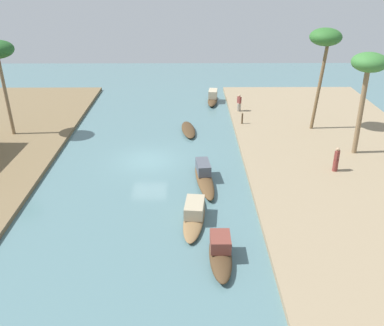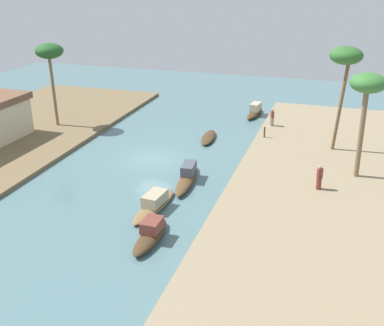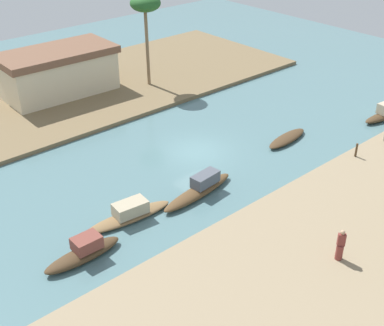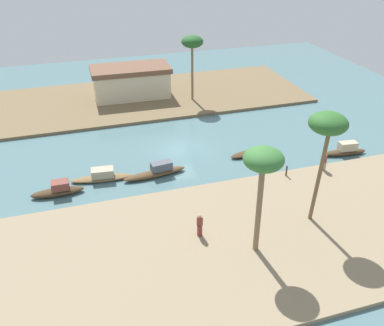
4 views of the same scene
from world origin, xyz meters
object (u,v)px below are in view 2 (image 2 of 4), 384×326
(sampan_near_left_bank, at_px, (208,137))
(sampan_foreground, at_px, (154,203))
(sampan_with_tall_canopy, at_px, (151,234))
(person_on_near_bank, at_px, (272,119))
(mooring_post, at_px, (264,132))
(palm_tree_left_far, at_px, (346,59))
(palm_tree_right_tall, at_px, (49,53))
(person_by_mooring, at_px, (319,179))
(sampan_midstream, at_px, (187,177))
(sampan_downstream_large, at_px, (255,111))
(palm_tree_left_near, at_px, (368,88))

(sampan_near_left_bank, xyz_separation_m, sampan_foreground, (-13.34, -0.34, 0.18))
(sampan_with_tall_canopy, xyz_separation_m, person_on_near_bank, (21.41, -3.18, 0.55))
(mooring_post, bearing_deg, sampan_with_tall_canopy, 170.24)
(sampan_near_left_bank, relative_size, palm_tree_left_far, 0.50)
(sampan_foreground, distance_m, sampan_with_tall_canopy, 3.69)
(mooring_post, bearing_deg, palm_tree_right_tall, 96.80)
(person_by_mooring, bearing_deg, sampan_midstream, 142.91)
(person_by_mooring, distance_m, mooring_post, 10.49)
(sampan_midstream, height_order, palm_tree_left_far, palm_tree_left_far)
(palm_tree_left_far, relative_size, palm_tree_right_tall, 1.09)
(mooring_post, relative_size, palm_tree_right_tall, 0.12)
(sampan_downstream_large, height_order, mooring_post, sampan_downstream_large)
(sampan_midstream, bearing_deg, sampan_foreground, 165.33)
(person_on_near_bank, height_order, mooring_post, person_on_near_bank)
(sampan_with_tall_canopy, distance_m, palm_tree_right_tall, 23.11)
(palm_tree_left_near, xyz_separation_m, palm_tree_left_far, (5.02, 1.55, 0.96))
(palm_tree_left_near, relative_size, palm_tree_right_tall, 0.97)
(sampan_near_left_bank, height_order, mooring_post, mooring_post)
(sampan_foreground, bearing_deg, palm_tree_left_far, -31.39)
(sampan_foreground, height_order, palm_tree_left_far, palm_tree_left_far)
(person_on_near_bank, xyz_separation_m, palm_tree_left_near, (-9.61, -7.34, 5.55))
(palm_tree_left_far, bearing_deg, palm_tree_right_tall, 92.51)
(sampan_near_left_bank, bearing_deg, sampan_downstream_large, -22.91)
(sampan_downstream_large, height_order, palm_tree_right_tall, palm_tree_right_tall)
(person_on_near_bank, height_order, person_by_mooring, person_by_mooring)
(sampan_with_tall_canopy, distance_m, person_by_mooring, 12.06)
(palm_tree_left_near, relative_size, palm_tree_left_far, 0.89)
(palm_tree_left_near, bearing_deg, person_on_near_bank, 37.36)
(mooring_post, height_order, palm_tree_left_near, palm_tree_left_near)
(mooring_post, distance_m, palm_tree_right_tall, 19.85)
(palm_tree_right_tall, bearing_deg, sampan_midstream, -117.32)
(mooring_post, bearing_deg, person_on_near_bank, -1.54)
(sampan_near_left_bank, relative_size, palm_tree_right_tall, 0.54)
(person_by_mooring, bearing_deg, mooring_post, 76.06)
(sampan_near_left_bank, height_order, sampan_with_tall_canopy, sampan_with_tall_canopy)
(sampan_with_tall_canopy, bearing_deg, palm_tree_right_tall, 45.22)
(sampan_near_left_bank, height_order, palm_tree_right_tall, palm_tree_right_tall)
(palm_tree_right_tall, bearing_deg, person_on_near_bank, -73.26)
(sampan_downstream_large, height_order, sampan_with_tall_canopy, sampan_downstream_large)
(palm_tree_right_tall, bearing_deg, palm_tree_left_far, -87.49)
(person_by_mooring, bearing_deg, palm_tree_left_near, 8.99)
(person_on_near_bank, relative_size, mooring_post, 1.71)
(sampan_with_tall_canopy, distance_m, palm_tree_left_near, 16.94)
(person_on_near_bank, height_order, palm_tree_left_near, palm_tree_left_near)
(sampan_with_tall_canopy, bearing_deg, sampan_downstream_large, -1.84)
(sampan_with_tall_canopy, xyz_separation_m, mooring_post, (17.97, -3.09, 0.34))
(sampan_foreground, bearing_deg, sampan_midstream, -2.80)
(person_by_mooring, xyz_separation_m, palm_tree_left_far, (7.99, -0.76, 6.48))
(sampan_downstream_large, height_order, person_by_mooring, person_by_mooring)
(sampan_near_left_bank, height_order, person_on_near_bank, person_on_near_bank)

